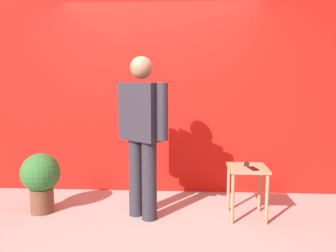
% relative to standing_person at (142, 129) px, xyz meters
% --- Properties ---
extents(ground_plane, '(12.00, 12.00, 0.00)m').
position_rel_standing_person_xyz_m(ground_plane, '(0.13, -0.35, -0.99)').
color(ground_plane, '#9E9991').
extents(back_wall_red, '(5.68, 0.12, 2.67)m').
position_rel_standing_person_xyz_m(back_wall_red, '(0.13, 0.94, 0.35)').
color(back_wall_red, red).
rests_on(back_wall_red, ground_plane).
extents(standing_person, '(0.63, 0.50, 1.76)m').
position_rel_standing_person_xyz_m(standing_person, '(0.00, 0.00, 0.00)').
color(standing_person, '#2D2D38').
rests_on(standing_person, ground_plane).
extents(side_table, '(0.42, 0.42, 0.58)m').
position_rel_standing_person_xyz_m(side_table, '(1.14, 0.05, -0.53)').
color(side_table, tan).
rests_on(side_table, ground_plane).
extents(cell_phone, '(0.11, 0.16, 0.01)m').
position_rel_standing_person_xyz_m(cell_phone, '(1.19, -0.04, -0.41)').
color(cell_phone, black).
rests_on(cell_phone, side_table).
extents(tv_remote, '(0.08, 0.18, 0.02)m').
position_rel_standing_person_xyz_m(tv_remote, '(1.15, 0.14, -0.40)').
color(tv_remote, black).
rests_on(tv_remote, side_table).
extents(potted_plant, '(0.44, 0.44, 0.69)m').
position_rel_standing_person_xyz_m(potted_plant, '(-1.18, 0.07, -0.58)').
color(potted_plant, brown).
rests_on(potted_plant, ground_plane).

